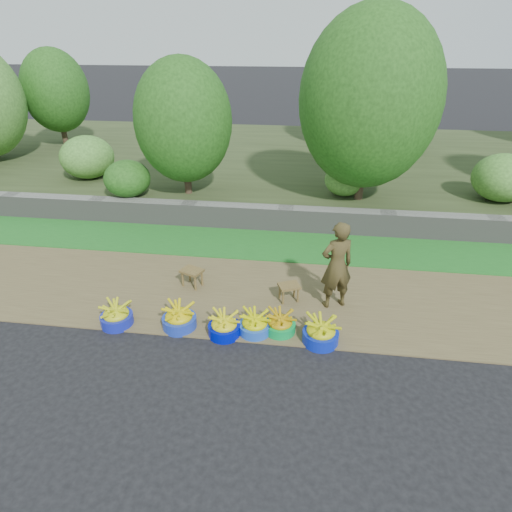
# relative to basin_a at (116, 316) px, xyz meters

# --- Properties ---
(ground_plane) EXTENTS (120.00, 120.00, 0.00)m
(ground_plane) POSITION_rel_basin_a_xyz_m (2.30, -0.18, -0.16)
(ground_plane) COLOR black
(ground_plane) RESTS_ON ground
(dirt_shoulder) EXTENTS (80.00, 2.50, 0.02)m
(dirt_shoulder) POSITION_rel_basin_a_xyz_m (2.30, 1.07, -0.15)
(dirt_shoulder) COLOR brown
(dirt_shoulder) RESTS_ON ground
(grass_verge) EXTENTS (80.00, 1.50, 0.04)m
(grass_verge) POSITION_rel_basin_a_xyz_m (2.30, 3.07, -0.14)
(grass_verge) COLOR #1F6B21
(grass_verge) RESTS_ON ground
(retaining_wall) EXTENTS (80.00, 0.35, 0.55)m
(retaining_wall) POSITION_rel_basin_a_xyz_m (2.30, 3.92, 0.11)
(retaining_wall) COLOR slate
(retaining_wall) RESTS_ON ground
(earth_bank) EXTENTS (80.00, 10.00, 0.50)m
(earth_bank) POSITION_rel_basin_a_xyz_m (2.30, 8.82, 0.09)
(earth_bank) COLOR #344121
(earth_bank) RESTS_ON ground
(vegetation) EXTENTS (35.09, 8.59, 4.47)m
(vegetation) POSITION_rel_basin_a_xyz_m (5.85, 7.27, 2.32)
(vegetation) COLOR #3E2E20
(vegetation) RESTS_ON earth_bank
(basin_a) EXTENTS (0.49, 0.49, 0.37)m
(basin_a) POSITION_rel_basin_a_xyz_m (0.00, 0.00, 0.00)
(basin_a) COLOR #1420A7
(basin_a) RESTS_ON ground
(basin_b) EXTENTS (0.52, 0.52, 0.39)m
(basin_b) POSITION_rel_basin_a_xyz_m (0.97, 0.06, 0.01)
(basin_b) COLOR #1B35AA
(basin_b) RESTS_ON ground
(basin_c) EXTENTS (0.48, 0.48, 0.36)m
(basin_c) POSITION_rel_basin_a_xyz_m (1.68, -0.03, -0.00)
(basin_c) COLOR #000BA8
(basin_c) RESTS_ON ground
(basin_d) EXTENTS (0.47, 0.47, 0.35)m
(basin_d) POSITION_rel_basin_a_xyz_m (2.13, 0.07, -0.01)
(basin_d) COLOR blue
(basin_d) RESTS_ON ground
(basin_e) EXTENTS (0.46, 0.46, 0.34)m
(basin_e) POSITION_rel_basin_a_xyz_m (2.50, 0.14, -0.01)
(basin_e) COLOR #06933F
(basin_e) RESTS_ON ground
(basin_f) EXTENTS (0.52, 0.52, 0.39)m
(basin_f) POSITION_rel_basin_a_xyz_m (3.10, -0.01, 0.01)
(basin_f) COLOR #0B21AD
(basin_f) RESTS_ON ground
(stool_left) EXTENTS (0.44, 0.40, 0.32)m
(stool_left) POSITION_rel_basin_a_xyz_m (0.86, 1.24, 0.11)
(stool_left) COLOR brown
(stool_left) RESTS_ON dirt_shoulder
(stool_right) EXTENTS (0.41, 0.37, 0.30)m
(stool_right) POSITION_rel_basin_a_xyz_m (2.57, 1.00, 0.09)
(stool_right) COLOR brown
(stool_right) RESTS_ON dirt_shoulder
(vendor_woman) EXTENTS (0.63, 0.54, 1.47)m
(vendor_woman) POSITION_rel_basin_a_xyz_m (3.31, 0.96, 0.59)
(vendor_woman) COLOR black
(vendor_woman) RESTS_ON dirt_shoulder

